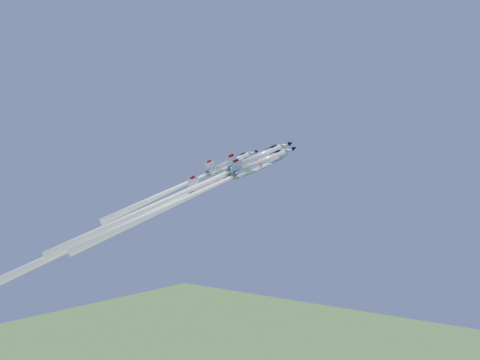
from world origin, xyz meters
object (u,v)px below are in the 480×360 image
Objects in this scene: jet_lead at (183,193)px; jet_slot at (140,216)px; jet_right at (196,194)px; jet_left at (187,183)px.

jet_lead is 0.99× the size of jet_slot.
jet_right is at bearing 49.76° from jet_slot.
jet_lead reaches higher than jet_left.
jet_left is 0.66× the size of jet_slot.
jet_lead is 1.17× the size of jet_right.
jet_right reaches higher than jet_slot.
jet_right is at bearing 9.00° from jet_lead.
jet_slot is (-13.11, -3.47, -4.92)m from jet_right.
jet_lead is at bearing -17.46° from jet_left.
jet_lead reaches higher than jet_right.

